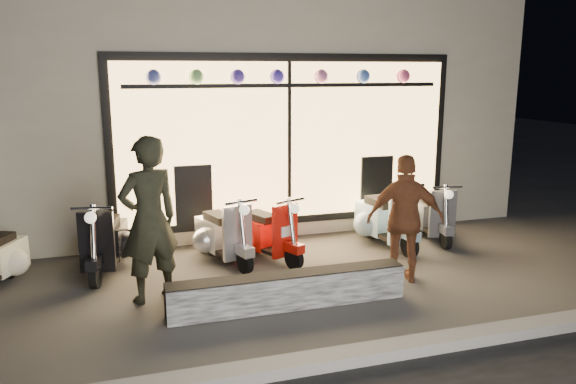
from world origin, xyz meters
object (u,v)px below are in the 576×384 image
scooter_silver (221,234)px  graffiti_barrier (288,290)px  scooter_red (263,232)px  man (149,220)px  woman (405,219)px

scooter_silver → graffiti_barrier: bearing=-93.9°
scooter_red → man: 2.05m
man → woman: 3.10m
man → woman: size_ratio=1.19×
graffiti_barrier → scooter_red: 1.79m
graffiti_barrier → woman: 1.78m
scooter_red → man: size_ratio=0.65×
scooter_silver → scooter_red: size_ratio=1.04×
woman → scooter_silver: bearing=-17.1°
scooter_silver → scooter_red: (0.59, -0.09, -0.01)m
scooter_silver → man: man is taller
scooter_red → man: man is taller
graffiti_barrier → scooter_silver: 1.91m
man → woman: bearing=152.7°
graffiti_barrier → scooter_red: size_ratio=2.18×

